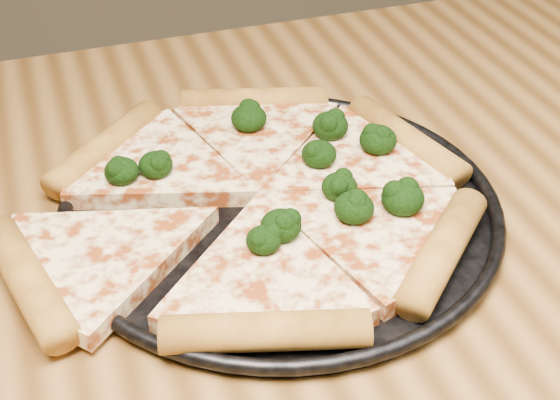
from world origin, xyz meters
name	(u,v)px	position (x,y,z in m)	size (l,w,h in m)	color
dining_table	(268,380)	(0.00, 0.00, 0.66)	(1.20, 0.90, 0.75)	brown
pizza_pan	(280,208)	(0.04, 0.09, 0.76)	(0.36, 0.36, 0.02)	black
pizza	(253,197)	(0.02, 0.09, 0.77)	(0.40, 0.36, 0.03)	#FFDD9C
broccoli_florets	(300,173)	(0.06, 0.10, 0.78)	(0.25, 0.20, 0.03)	black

